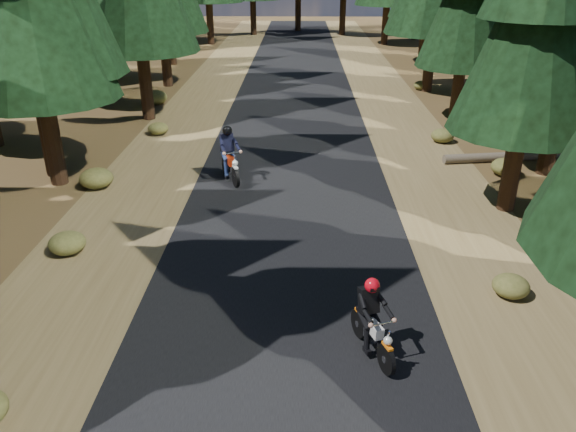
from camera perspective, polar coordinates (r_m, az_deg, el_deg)
name	(u,v)px	position (r m, az deg, el deg)	size (l,w,h in m)	color
ground	(286,293)	(11.97, -0.15, -7.82)	(120.00, 120.00, 0.00)	#453518
road	(291,200)	(16.40, 0.26, 1.68)	(6.00, 100.00, 0.01)	black
shoulder_l	(134,198)	(17.10, -15.35, 1.74)	(3.20, 100.00, 0.01)	brown
shoulder_r	(449,201)	(16.97, 16.00, 1.47)	(3.20, 100.00, 0.01)	brown
log_near	(520,156)	(21.20, 22.48, 5.65)	(0.32, 0.32, 5.50)	#4C4233
understory_shrubs	(313,166)	(18.31, 2.59, 5.10)	(15.46, 30.52, 0.67)	#474C1E
rider_lead	(373,331)	(10.16, 8.61, -11.46)	(1.02, 1.71, 1.47)	silver
rider_follow	(230,163)	(17.76, -5.91, 5.39)	(1.24, 2.01, 1.72)	maroon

